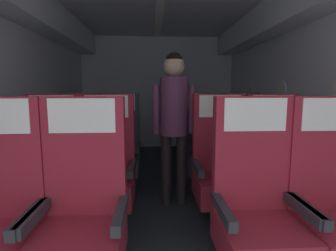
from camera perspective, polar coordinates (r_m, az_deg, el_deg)
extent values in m
cube|color=#23282D|center=(2.97, -1.10, -15.97)|extent=(3.31, 5.86, 0.02)
cube|color=silver|center=(3.08, -31.65, 5.65)|extent=(0.08, 5.46, 2.26)
cube|color=silver|center=(3.18, 28.28, 5.91)|extent=(0.08, 5.46, 2.26)
cube|color=silver|center=(5.47, -2.24, 7.21)|extent=(3.19, 0.06, 2.26)
cube|color=silver|center=(3.20, 26.20, 22.59)|extent=(0.31, 5.24, 0.36)
cylinder|color=white|center=(3.64, 23.21, 7.04)|extent=(0.01, 0.26, 0.26)
cylinder|color=white|center=(4.64, 17.18, 7.34)|extent=(0.01, 0.26, 0.26)
cube|color=maroon|center=(1.85, -32.02, -5.88)|extent=(0.48, 0.09, 0.72)
cube|color=#28282D|center=(1.66, -27.61, -16.89)|extent=(0.05, 0.42, 0.06)
cube|color=maroon|center=(1.68, -18.46, -23.60)|extent=(0.48, 0.50, 0.21)
cube|color=maroon|center=(1.69, -17.34, -6.28)|extent=(0.48, 0.09, 0.72)
cube|color=#28282D|center=(1.55, -10.18, -17.97)|extent=(0.05, 0.42, 0.06)
cube|color=#28282D|center=(1.66, -26.72, -16.80)|extent=(0.05, 0.42, 0.06)
cube|color=silver|center=(1.60, -18.12, 2.02)|extent=(0.38, 0.01, 0.20)
cube|color=maroon|center=(1.96, 30.67, -5.09)|extent=(0.48, 0.09, 0.72)
cube|color=#28282D|center=(1.76, 27.44, -15.54)|extent=(0.05, 0.42, 0.06)
cube|color=silver|center=(1.89, 32.01, 2.04)|extent=(0.38, 0.01, 0.20)
cube|color=maroon|center=(1.75, 19.31, -22.30)|extent=(0.48, 0.50, 0.21)
cube|color=maroon|center=(1.76, 17.44, -5.73)|extent=(0.48, 0.09, 0.72)
cube|color=#28282D|center=(1.76, 26.75, -15.43)|extent=(0.05, 0.42, 0.06)
cube|color=#28282D|center=(1.59, 11.67, -17.24)|extent=(0.05, 0.42, 0.06)
cube|color=silver|center=(1.67, 18.38, 2.24)|extent=(0.38, 0.01, 0.20)
cube|color=#38383D|center=(2.63, -23.89, -17.09)|extent=(0.17, 0.18, 0.21)
cube|color=maroon|center=(2.55, -24.15, -12.75)|extent=(0.48, 0.50, 0.21)
cube|color=maroon|center=(2.62, -23.14, -1.62)|extent=(0.48, 0.09, 0.72)
cube|color=#28282D|center=(2.42, -19.29, -8.73)|extent=(0.05, 0.42, 0.06)
cube|color=#28282D|center=(2.58, -29.19, -8.25)|extent=(0.05, 0.42, 0.06)
cube|color=silver|center=(2.55, -23.81, 3.74)|extent=(0.38, 0.01, 0.20)
cube|color=#38383D|center=(2.50, -13.09, -17.97)|extent=(0.17, 0.18, 0.21)
cube|color=maroon|center=(2.42, -13.25, -13.43)|extent=(0.48, 0.50, 0.21)
cube|color=maroon|center=(2.49, -12.78, -1.66)|extent=(0.48, 0.09, 0.72)
cube|color=#28282D|center=(2.32, -7.78, -9.03)|extent=(0.05, 0.42, 0.06)
cube|color=#28282D|center=(2.40, -18.83, -8.82)|extent=(0.05, 0.42, 0.06)
cube|color=silver|center=(2.41, -13.15, 4.01)|extent=(0.38, 0.01, 0.20)
cube|color=#38383D|center=(2.69, 22.10, -16.45)|extent=(0.17, 0.18, 0.21)
cube|color=maroon|center=(2.61, 22.34, -12.18)|extent=(0.48, 0.50, 0.21)
cube|color=maroon|center=(2.68, 20.98, -1.33)|extent=(0.48, 0.09, 0.72)
cube|color=#28282D|center=(2.66, 27.05, -7.67)|extent=(0.05, 0.42, 0.06)
cube|color=#28282D|center=(2.46, 17.73, -8.37)|extent=(0.05, 0.42, 0.06)
cube|color=silver|center=(2.61, 21.69, 3.93)|extent=(0.38, 0.01, 0.20)
cube|color=#38383D|center=(2.54, 11.51, -17.50)|extent=(0.17, 0.18, 0.21)
cube|color=maroon|center=(2.46, 11.64, -13.01)|extent=(0.48, 0.50, 0.21)
cube|color=maroon|center=(2.53, 10.75, -1.46)|extent=(0.48, 0.09, 0.72)
cube|color=#28282D|center=(2.46, 16.97, -8.34)|extent=(0.05, 0.42, 0.06)
cube|color=#28282D|center=(2.35, 6.31, -8.84)|extent=(0.05, 0.42, 0.06)
cube|color=silver|center=(2.45, 11.17, 4.13)|extent=(0.38, 0.01, 0.20)
cube|color=#38383D|center=(3.36, -18.73, -11.35)|extent=(0.17, 0.18, 0.21)
cube|color=#33333D|center=(3.30, -18.89, -7.86)|extent=(0.48, 0.50, 0.21)
cube|color=#33333D|center=(3.40, -18.32, 0.63)|extent=(0.48, 0.09, 0.72)
cube|color=#28282D|center=(3.20, -15.09, -4.58)|extent=(0.05, 0.42, 0.06)
cube|color=#28282D|center=(3.32, -22.85, -4.47)|extent=(0.05, 0.42, 0.06)
cube|color=silver|center=(3.34, -18.72, 4.79)|extent=(0.38, 0.01, 0.20)
cube|color=#38383D|center=(3.25, -10.49, -11.71)|extent=(0.17, 0.18, 0.21)
cube|color=#33333D|center=(3.19, -10.58, -8.11)|extent=(0.48, 0.50, 0.21)
cube|color=#33333D|center=(3.30, -10.34, 0.68)|extent=(0.48, 0.09, 0.72)
cube|color=#28282D|center=(3.12, -6.49, -4.67)|extent=(0.05, 0.42, 0.06)
cube|color=#28282D|center=(3.18, -14.78, -4.64)|extent=(0.05, 0.42, 0.06)
cube|color=silver|center=(3.23, -10.55, 4.98)|extent=(0.38, 0.01, 0.20)
cube|color=#38383D|center=(3.42, 15.76, -10.90)|extent=(0.17, 0.18, 0.21)
cube|color=#33333D|center=(3.36, 15.89, -7.46)|extent=(0.48, 0.50, 0.21)
cube|color=#33333D|center=(3.46, 15.07, 0.87)|extent=(0.48, 0.09, 0.72)
cube|color=#28282D|center=(3.40, 19.67, -4.06)|extent=(0.05, 0.42, 0.06)
cube|color=#28282D|center=(3.25, 12.19, -4.31)|extent=(0.05, 0.42, 0.06)
cube|color=silver|center=(3.40, 15.48, 4.96)|extent=(0.38, 0.01, 0.20)
cube|color=#38383D|center=(3.29, 7.89, -11.44)|extent=(0.17, 0.18, 0.21)
cube|color=#33333D|center=(3.22, 7.96, -7.88)|extent=(0.48, 0.50, 0.21)
cube|color=#33333D|center=(3.33, 7.43, 0.81)|extent=(0.48, 0.09, 0.72)
cube|color=#28282D|center=(3.23, 12.01, -4.36)|extent=(0.05, 0.42, 0.06)
cube|color=#28282D|center=(3.14, 3.92, -4.55)|extent=(0.05, 0.42, 0.06)
cube|color=silver|center=(3.26, 7.66, 5.07)|extent=(0.38, 0.01, 0.20)
cylinder|color=black|center=(2.76, -0.42, -9.48)|extent=(0.11, 0.11, 0.73)
cylinder|color=black|center=(2.77, 2.93, -9.41)|extent=(0.11, 0.11, 0.73)
cylinder|color=#5B2D4C|center=(2.65, 1.30, 4.15)|extent=(0.28, 0.28, 0.57)
cylinder|color=#5B2D4C|center=(2.64, -2.60, 3.51)|extent=(0.07, 0.07, 0.49)
cylinder|color=#5B2D4C|center=(2.67, 5.16, 3.54)|extent=(0.07, 0.07, 0.49)
sphere|color=tan|center=(2.65, 1.33, 12.80)|extent=(0.21, 0.21, 0.21)
sphere|color=black|center=(2.66, 1.33, 13.69)|extent=(0.18, 0.18, 0.18)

